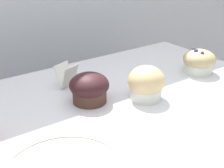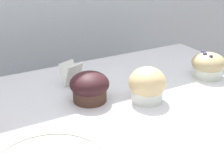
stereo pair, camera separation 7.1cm
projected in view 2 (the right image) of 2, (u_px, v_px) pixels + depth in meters
The scene contains 5 objects.
wall_back at pixel (27, 52), 1.17m from camera, with size 3.20×0.10×1.80m, color silver.
muffin_front_center at pixel (208, 65), 0.86m from camera, with size 0.09×0.09×0.07m.
muffin_back_left at pixel (90, 87), 0.72m from camera, with size 0.09×0.09×0.07m.
muffin_front_left at pixel (147, 85), 0.72m from camera, with size 0.09×0.09×0.08m.
price_card at pixel (71, 74), 0.81m from camera, with size 0.06×0.06×0.06m.
Camera 2 is at (-0.26, -0.53, 1.27)m, focal length 50.00 mm.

